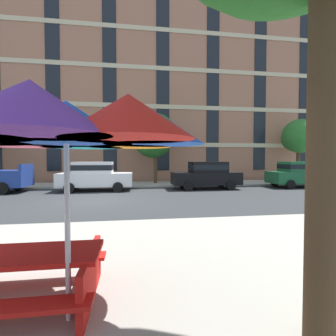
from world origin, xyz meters
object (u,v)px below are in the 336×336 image
Objects in this scene: street_tree_middle at (154,136)px; patio_umbrella at (66,125)px; sedan_green at (300,174)px; picnic_table at (26,275)px; street_tree_right at (298,137)px; sedan_white at (95,175)px; sedan_black at (206,174)px.

street_tree_middle reaches higher than patio_umbrella.
sedan_green is 17.82m from picnic_table.
street_tree_right is at bearing 56.02° from sedan_green.
picnic_table is (-15.10, -15.64, -3.33)m from street_tree_right.
sedan_white is 1.42× the size of patio_umbrella.
sedan_white and sedan_black have the same top height.
sedan_black is 13.92m from patio_umbrella.
sedan_black is 0.83× the size of street_tree_right.
street_tree_right is at bearing 11.71° from sedan_white.
street_tree_right is (8.96, 3.32, 2.86)m from sedan_black.
sedan_green is at bearing 0.00° from sedan_white.
street_tree_right reaches higher than sedan_white.
picnic_table is at bearing -100.92° from street_tree_middle.
street_tree_right is at bearing 46.01° from picnic_table.
sedan_black is 1.42× the size of patio_umbrella.
street_tree_right is at bearing 20.34° from sedan_black.
sedan_black is 0.81× the size of street_tree_middle.
patio_umbrella is (-12.27, -12.70, 1.35)m from sedan_green.
street_tree_right is 1.70× the size of patio_umbrella.
sedan_black is at bearing 0.00° from sedan_white.
sedan_white is 2.44× the size of picnic_table.
sedan_white is 12.37m from picnic_table.
sedan_white is at bearing 180.00° from sedan_black.
street_tree_middle is 12.09m from street_tree_right.
picnic_table is (0.93, -12.32, -0.46)m from sedan_white.
patio_umbrella is (-14.50, -16.02, -1.51)m from street_tree_right.
sedan_black is at bearing 66.42° from patio_umbrella.
sedan_black is 2.44× the size of picnic_table.
street_tree_middle is 16.22m from patio_umbrella.
street_tree_right is (16.03, 3.32, 2.86)m from sedan_white.
patio_umbrella is 1.95m from picnic_table.
street_tree_right is (12.09, 0.05, 0.06)m from street_tree_middle.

